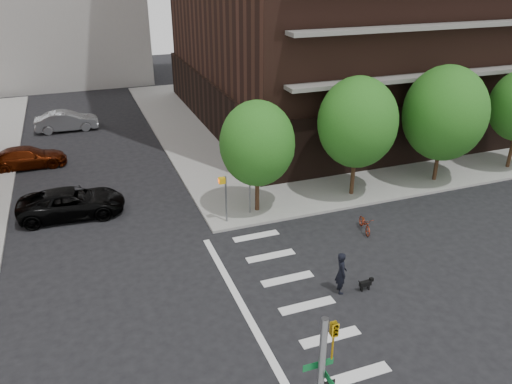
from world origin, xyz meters
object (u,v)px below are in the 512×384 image
object	(u,v)px
parked_car_black	(72,203)
parked_car_silver	(67,121)
parked_car_maroon	(28,157)
dog_walker	(341,273)
scooter	(365,224)

from	to	relation	value
parked_car_black	parked_car_silver	distance (m)	15.84
parked_car_maroon	parked_car_silver	xyz separation A→B (m)	(2.70, 7.45, 0.09)
parked_car_black	parked_car_maroon	world-z (taller)	parked_car_black
parked_car_black	dog_walker	distance (m)	15.29
parked_car_maroon	scooter	bearing A→B (deg)	-132.93
parked_car_black	parked_car_maroon	distance (m)	8.76
scooter	dog_walker	distance (m)	5.61
parked_car_maroon	parked_car_silver	size ratio (longest dim) A/B	1.01
parked_car_maroon	dog_walker	bearing A→B (deg)	-146.69
parked_car_silver	dog_walker	size ratio (longest dim) A/B	2.57
parked_car_black	parked_car_silver	size ratio (longest dim) A/B	1.14
dog_walker	parked_car_silver	bearing A→B (deg)	34.52
parked_car_black	dog_walker	bearing A→B (deg)	-133.17
parked_car_silver	dog_walker	xyz separation A→B (m)	(10.23, -27.07, 0.15)
parked_car_silver	parked_car_maroon	bearing A→B (deg)	161.15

